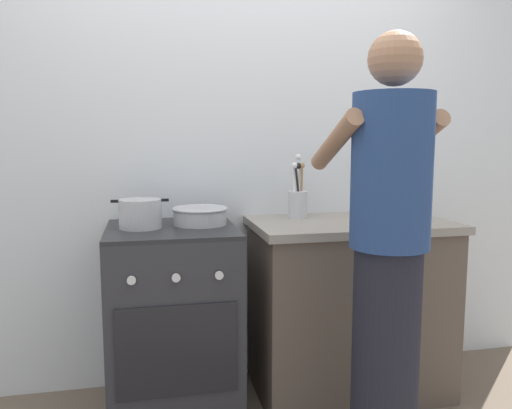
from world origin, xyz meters
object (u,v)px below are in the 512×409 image
at_px(stove_range, 173,320).
at_px(utensil_crock, 298,200).
at_px(pot, 140,214).
at_px(person, 388,257).
at_px(mixing_bowl, 200,215).
at_px(oil_bottle, 395,201).

distance_m(stove_range, utensil_crock, 0.87).
height_order(pot, utensil_crock, utensil_crock).
xyz_separation_m(stove_range, person, (0.79, -0.63, 0.41)).
xyz_separation_m(stove_range, mixing_bowl, (0.14, 0.05, 0.50)).
distance_m(pot, mixing_bowl, 0.28).
bearing_deg(mixing_bowl, utensil_crock, 11.66).
height_order(utensil_crock, oil_bottle, utensil_crock).
height_order(oil_bottle, person, person).
xyz_separation_m(stove_range, pot, (-0.14, 0.00, 0.52)).
relative_size(utensil_crock, oil_bottle, 1.32).
height_order(stove_range, oil_bottle, oil_bottle).
distance_m(mixing_bowl, person, 0.94).
bearing_deg(stove_range, pot, 178.08).
relative_size(stove_range, utensil_crock, 2.69).
distance_m(stove_range, oil_bottle, 1.23).
bearing_deg(oil_bottle, mixing_bowl, 172.19).
distance_m(pot, utensil_crock, 0.82).
bearing_deg(utensil_crock, person, -81.19).
xyz_separation_m(pot, oil_bottle, (1.23, -0.09, 0.04)).
bearing_deg(mixing_bowl, oil_bottle, -7.81).
distance_m(oil_bottle, person, 0.64).
distance_m(stove_range, pot, 0.54).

